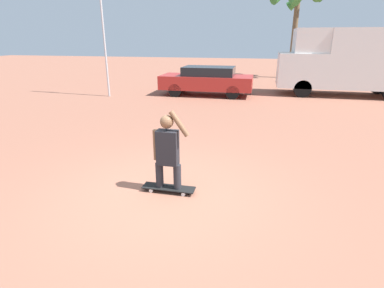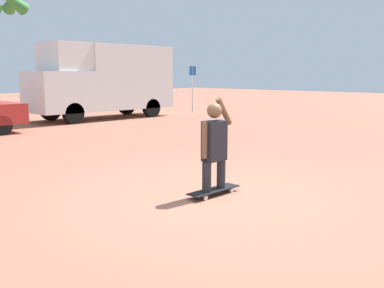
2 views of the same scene
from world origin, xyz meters
The scene contains 6 objects.
ground_plane centered at (0.00, 0.00, 0.00)m, with size 80.00×80.00×0.00m, color #935B47.
skateboard centered at (0.02, 0.15, 0.07)m, with size 0.97×0.26×0.09m.
person_skateboarder centered at (0.02, 0.15, 0.84)m, with size 0.65×0.23×1.44m.
camper_van centered at (5.52, 11.46, 1.69)m, with size 6.20×2.13×3.11m.
parked_car_red centered at (-1.06, 10.06, 0.74)m, with size 4.43×1.76×1.38m.
flagpole centered at (-5.52, 8.72, 3.90)m, with size 1.14×0.12×6.65m.
Camera 1 is at (1.52, -4.52, 2.65)m, focal length 28.00 mm.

